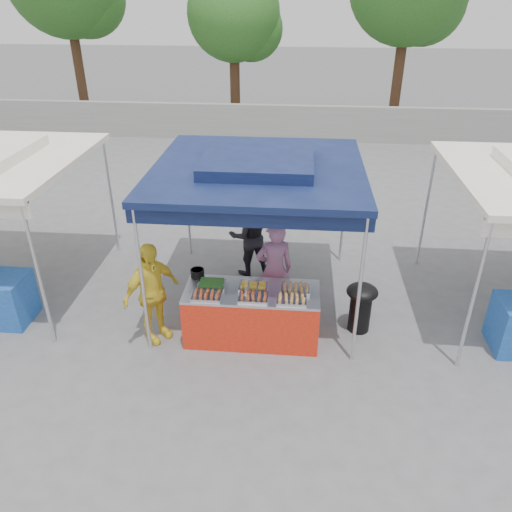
# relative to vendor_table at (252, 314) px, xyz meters

# --- Properties ---
(ground_plane) EXTENTS (80.00, 80.00, 0.00)m
(ground_plane) POSITION_rel_vendor_table_xyz_m (0.00, 0.10, -0.43)
(ground_plane) COLOR #5F5F61
(back_wall) EXTENTS (40.00, 0.25, 1.20)m
(back_wall) POSITION_rel_vendor_table_xyz_m (0.00, 11.10, 0.17)
(back_wall) COLOR gray
(back_wall) RESTS_ON ground_plane
(main_canopy) EXTENTS (3.20, 3.20, 2.57)m
(main_canopy) POSITION_rel_vendor_table_xyz_m (0.00, 1.07, 1.94)
(main_canopy) COLOR silver
(main_canopy) RESTS_ON ground_plane
(tree_1) EXTENTS (3.31, 3.21, 5.52)m
(tree_1) POSITION_rel_vendor_table_xyz_m (-1.71, 12.82, 3.34)
(tree_1) COLOR #442B1A
(tree_1) RESTS_ON ground_plane
(vendor_table) EXTENTS (2.00, 0.80, 0.85)m
(vendor_table) POSITION_rel_vendor_table_xyz_m (0.00, 0.00, 0.00)
(vendor_table) COLOR red
(vendor_table) RESTS_ON ground_plane
(food_tray_fl) EXTENTS (0.42, 0.30, 0.07)m
(food_tray_fl) POSITION_rel_vendor_table_xyz_m (-0.63, -0.24, 0.46)
(food_tray_fl) COLOR silver
(food_tray_fl) RESTS_ON vendor_table
(food_tray_fm) EXTENTS (0.42, 0.30, 0.07)m
(food_tray_fm) POSITION_rel_vendor_table_xyz_m (0.04, -0.22, 0.46)
(food_tray_fm) COLOR silver
(food_tray_fm) RESTS_ON vendor_table
(food_tray_fr) EXTENTS (0.42, 0.30, 0.07)m
(food_tray_fr) POSITION_rel_vendor_table_xyz_m (0.59, -0.23, 0.46)
(food_tray_fr) COLOR silver
(food_tray_fr) RESTS_ON vendor_table
(food_tray_bl) EXTENTS (0.42, 0.30, 0.07)m
(food_tray_bl) POSITION_rel_vendor_table_xyz_m (-0.61, 0.07, 0.46)
(food_tray_bl) COLOR silver
(food_tray_bl) RESTS_ON vendor_table
(food_tray_bm) EXTENTS (0.42, 0.30, 0.07)m
(food_tray_bm) POSITION_rel_vendor_table_xyz_m (0.02, 0.07, 0.46)
(food_tray_bm) COLOR silver
(food_tray_bm) RESTS_ON vendor_table
(food_tray_br) EXTENTS (0.42, 0.30, 0.07)m
(food_tray_br) POSITION_rel_vendor_table_xyz_m (0.64, 0.06, 0.46)
(food_tray_br) COLOR silver
(food_tray_br) RESTS_ON vendor_table
(cooking_pot) EXTENTS (0.21, 0.21, 0.12)m
(cooking_pot) POSITION_rel_vendor_table_xyz_m (-0.87, 0.33, 0.49)
(cooking_pot) COLOR black
(cooking_pot) RESTS_ON vendor_table
(skewer_cup) EXTENTS (0.08, 0.08, 0.10)m
(skewer_cup) POSITION_rel_vendor_table_xyz_m (-0.07, -0.11, 0.48)
(skewer_cup) COLOR silver
(skewer_cup) RESTS_ON vendor_table
(wok_burner) EXTENTS (0.48, 0.48, 0.82)m
(wok_burner) POSITION_rel_vendor_table_xyz_m (1.66, 0.35, 0.06)
(wok_burner) COLOR black
(wok_burner) RESTS_ON ground_plane
(crate_left) EXTENTS (0.48, 0.33, 0.29)m
(crate_left) POSITION_rel_vendor_table_xyz_m (-0.29, 0.76, -0.28)
(crate_left) COLOR #1537AC
(crate_left) RESTS_ON ground_plane
(crate_right) EXTENTS (0.47, 0.33, 0.28)m
(crate_right) POSITION_rel_vendor_table_xyz_m (0.44, 0.50, -0.28)
(crate_right) COLOR #1537AC
(crate_right) RESTS_ON ground_plane
(crate_stacked) EXTENTS (0.44, 0.31, 0.26)m
(crate_stacked) POSITION_rel_vendor_table_xyz_m (0.44, 0.50, -0.01)
(crate_stacked) COLOR #1537AC
(crate_stacked) RESTS_ON crate_right
(vendor_woman) EXTENTS (0.68, 0.54, 1.65)m
(vendor_woman) POSITION_rel_vendor_table_xyz_m (0.29, 0.68, 0.40)
(vendor_woman) COLOR #915C85
(vendor_woman) RESTS_ON ground_plane
(helper_man) EXTENTS (0.91, 0.80, 1.56)m
(helper_man) POSITION_rel_vendor_table_xyz_m (-0.24, 1.96, 0.36)
(helper_man) COLOR black
(helper_man) RESTS_ON ground_plane
(customer_person) EXTENTS (0.90, 0.99, 1.63)m
(customer_person) POSITION_rel_vendor_table_xyz_m (-1.48, -0.15, 0.39)
(customer_person) COLOR yellow
(customer_person) RESTS_ON ground_plane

